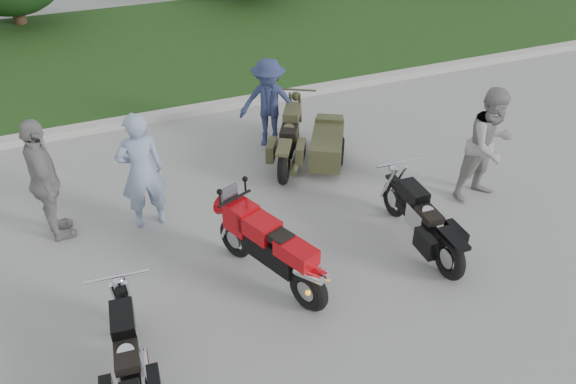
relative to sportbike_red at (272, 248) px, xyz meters
name	(u,v)px	position (x,y,z in m)	size (l,w,h in m)	color
ground	(290,309)	(0.02, -0.58, -0.57)	(80.00, 80.00, 0.00)	#9C9C97
curb	(181,113)	(0.02, 5.42, -0.50)	(60.00, 0.30, 0.15)	#B9B6AE
grass_strip	(144,49)	(0.02, 9.57, -0.50)	(60.00, 8.00, 0.14)	#264F1B
sportbike_red	(272,248)	(0.00, 0.00, 0.00)	(0.94, 1.95, 0.97)	black
cruiser_left	(130,364)	(-2.02, -1.03, -0.16)	(0.41, 2.09, 0.80)	black
cruiser_right	(424,223)	(2.29, -0.14, -0.15)	(0.36, 2.13, 0.82)	black
cruiser_sidecar	(311,143)	(1.77, 2.64, -0.17)	(1.72, 2.11, 0.87)	black
person_stripe	(142,172)	(-1.29, 1.94, 0.37)	(0.69, 0.45, 1.88)	#899CBB
person_grey	(490,145)	(3.92, 0.63, 0.38)	(0.92, 0.72, 1.90)	#969691
person_denim	(269,103)	(1.32, 3.59, 0.28)	(1.10, 0.63, 1.70)	navy
person_back	(45,181)	(-2.60, 2.16, 0.39)	(1.12, 0.47, 1.91)	gray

